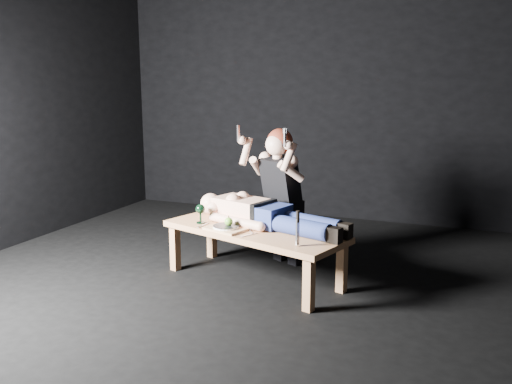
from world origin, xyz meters
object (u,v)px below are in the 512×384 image
serving_tray (226,229)px  goblet (200,214)px  kneeling_woman (287,195)px  carving_knife (298,229)px  lying_man (268,212)px  table (254,255)px

serving_tray → goblet: bearing=159.2°
kneeling_woman → carving_knife: kneeling_woman is taller
lying_man → kneeling_woman: kneeling_woman is taller
table → lying_man: lying_man is taller
lying_man → goblet: 0.59m
kneeling_woman → carving_knife: bearing=-42.4°
kneeling_woman → carving_knife: size_ratio=4.77×
table → kneeling_woman: bearing=96.5°
serving_tray → goblet: (-0.29, 0.11, 0.07)m
kneeling_woman → serving_tray: 0.75m
goblet → carving_knife: bearing=-18.4°
table → carving_knife: size_ratio=5.84×
goblet → serving_tray: bearing=-20.8°
kneeling_woman → lying_man: bearing=-68.5°
table → serving_tray: serving_tray is taller
lying_man → carving_knife: 0.60m
kneeling_woman → goblet: bearing=-113.1°
serving_tray → kneeling_woman: bearing=65.8°
carving_knife → lying_man: bearing=148.5°
serving_tray → carving_knife: (0.68, -0.21, 0.12)m
serving_tray → table: bearing=31.9°
kneeling_woman → carving_knife: 0.95m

